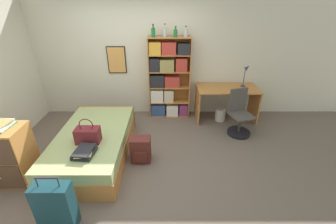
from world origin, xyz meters
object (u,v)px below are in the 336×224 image
bottle_blue (186,33)px  backpack (141,150)px  bed (94,144)px  bottle_green (153,32)px  book_stack_on_bed (84,152)px  desk_lamp (246,72)px  dresser (7,155)px  desk_chair (239,120)px  bottle_clear (175,33)px  waste_bin (220,114)px  handbag (88,135)px  bookcase (167,80)px  suitcase (55,206)px  bottle_brown (165,32)px  desk (226,97)px

bottle_blue → backpack: bearing=-116.1°
bed → bottle_green: 2.41m
book_stack_on_bed → desk_lamp: desk_lamp is taller
dresser → desk_lamp: desk_lamp is taller
desk_chair → bed: bearing=-165.0°
bed → desk_lamp: size_ratio=4.18×
bottle_green → bottle_clear: 0.44m
bed → backpack: 0.83m
bottle_blue → waste_bin: 1.91m
bottle_clear → desk_lamp: (1.50, -0.06, -0.77)m
backpack → dresser: bearing=-166.9°
bottle_blue → waste_bin: bottle_blue is taller
handbag → bottle_green: bottle_green is taller
bed → bottle_clear: 2.61m
bed → bookcase: bookcase is taller
waste_bin → bottle_blue: bearing=162.9°
suitcase → bottle_clear: bottle_clear is taller
suitcase → bottle_blue: size_ratio=3.66×
bottle_brown → desk: bottle_brown is taller
bed → bottle_brown: size_ratio=8.11×
dresser → desk_lamp: 4.50m
bottle_green → bottle_brown: size_ratio=0.98×
bottle_green → desk_lamp: size_ratio=0.50×
bottle_blue → backpack: (-0.81, -1.65, -1.63)m
bookcase → desk: bearing=-8.1°
suitcase → bottle_brown: bearing=66.9°
desk_lamp → desk_chair: size_ratio=0.53×
bed → desk: size_ratio=1.57×
desk_lamp → handbag: bearing=-149.8°
bookcase → desk_lamp: (1.66, -0.09, 0.21)m
bottle_clear → desk_chair: size_ratio=0.23×
suitcase → desk: size_ratio=0.59×
desk → waste_bin: bearing=-149.5°
book_stack_on_bed → suitcase: suitcase is taller
bed → book_stack_on_bed: 0.66m
suitcase → waste_bin: (2.47, 2.62, -0.18)m
dresser → bottle_blue: bearing=37.8°
book_stack_on_bed → bookcase: bookcase is taller
suitcase → bottle_clear: bearing=62.9°
dresser → bottle_brown: bottle_brown is taller
waste_bin → backpack: bearing=-139.2°
desk_chair → desk_lamp: bearing=71.2°
bottle_clear → bottle_green: bearing=179.0°
bottle_blue → desk_chair: bottle_blue is taller
desk_chair → waste_bin: size_ratio=3.25×
bottle_clear → desk: size_ratio=0.16×
backpack → bottle_clear: bearing=69.5°
bottle_green → bottle_clear: (0.44, -0.01, -0.01)m
bookcase → backpack: bearing=-105.1°
waste_bin → book_stack_on_bed: bearing=-142.1°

